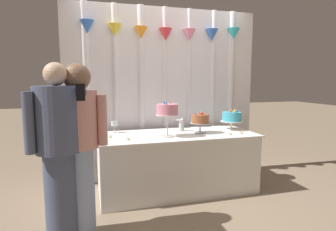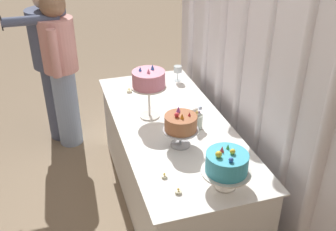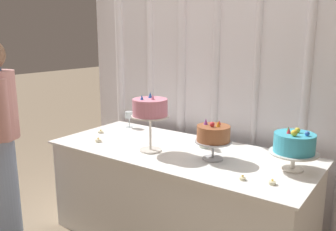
# 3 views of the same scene
# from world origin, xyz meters

# --- Properties ---
(draped_curtain) EXTENTS (2.75, 0.18, 2.41)m
(draped_curtain) POSITION_xyz_m (-0.01, 0.65, 1.28)
(draped_curtain) COLOR white
(draped_curtain) RESTS_ON ground_plane
(cake_table) EXTENTS (1.98, 0.85, 0.74)m
(cake_table) POSITION_xyz_m (0.00, 0.10, 0.37)
(cake_table) COLOR white
(cake_table) RESTS_ON ground_plane
(cake_display_leftmost) EXTENTS (0.28, 0.28, 0.43)m
(cake_display_leftmost) POSITION_xyz_m (-0.16, -0.04, 1.06)
(cake_display_leftmost) COLOR silver
(cake_display_leftmost) RESTS_ON cake_table
(cake_display_center) EXTENTS (0.25, 0.25, 0.28)m
(cake_display_center) POSITION_xyz_m (0.30, 0.06, 0.92)
(cake_display_center) COLOR #B2B2B7
(cake_display_center) RESTS_ON cake_table
(cake_display_rightmost) EXTENTS (0.30, 0.30, 0.28)m
(cake_display_rightmost) POSITION_xyz_m (0.81, 0.18, 0.91)
(cake_display_rightmost) COLOR silver
(cake_display_rightmost) RESTS_ON cake_table
(wine_glass) EXTENTS (0.08, 0.08, 0.15)m
(wine_glass) POSITION_xyz_m (-0.75, 0.39, 0.86)
(wine_glass) COLOR silver
(wine_glass) RESTS_ON cake_table
(flower_vase) EXTENTS (0.09, 0.10, 0.17)m
(flower_vase) POSITION_xyz_m (0.12, 0.26, 0.82)
(flower_vase) COLOR #B2C1B2
(flower_vase) RESTS_ON cake_table
(tealight_far_left) EXTENTS (0.05, 0.05, 0.03)m
(tealight_far_left) POSITION_xyz_m (-0.82, 0.10, 0.75)
(tealight_far_left) COLOR beige
(tealight_far_left) RESTS_ON cake_table
(tealight_near_left) EXTENTS (0.05, 0.05, 0.04)m
(tealight_near_left) POSITION_xyz_m (-0.64, -0.10, 0.75)
(tealight_near_left) COLOR beige
(tealight_near_left) RESTS_ON cake_table
(tealight_near_right) EXTENTS (0.04, 0.04, 0.03)m
(tealight_near_right) POSITION_xyz_m (0.61, -0.15, 0.75)
(tealight_near_right) COLOR beige
(tealight_near_right) RESTS_ON cake_table
(tealight_far_right) EXTENTS (0.04, 0.04, 0.03)m
(tealight_far_right) POSITION_xyz_m (0.78, -0.11, 0.75)
(tealight_far_right) COLOR beige
(tealight_far_right) RESTS_ON cake_table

